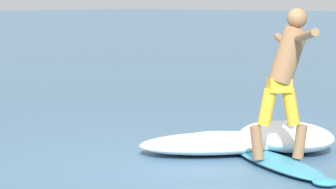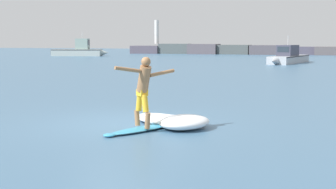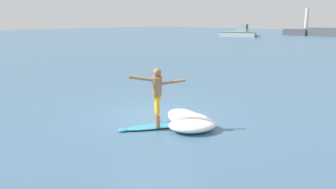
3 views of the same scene
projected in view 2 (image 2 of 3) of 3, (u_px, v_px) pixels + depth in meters
The scene contains 9 objects.
ground_plane at pixel (119, 123), 12.77m from camera, with size 200.00×200.00×0.00m, color #456C8C.
rock_jetty_breakwater at pixel (280, 50), 71.47m from camera, with size 48.35×4.94×5.45m.
surfboard at pixel (141, 129), 11.70m from camera, with size 1.43×2.19×0.23m.
surfer at pixel (144, 86), 11.53m from camera, with size 1.16×1.31×1.77m.
fishing_boat_near_jetty at pixel (288, 57), 45.08m from camera, with size 3.79×9.16×2.65m.
small_boat_offshore at pixel (80, 51), 64.67m from camera, with size 8.10×3.29×3.31m.
wave_foam_at_tail at pixel (184, 122), 11.95m from camera, with size 1.70×1.83×0.36m.
wave_foam_at_nose at pixel (164, 120), 12.65m from camera, with size 2.39×2.05×0.24m.
wave_foam_beside at pixel (171, 119), 12.78m from camera, with size 1.44×1.33×0.21m.
Camera 2 is at (4.82, -11.70, 2.28)m, focal length 50.00 mm.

